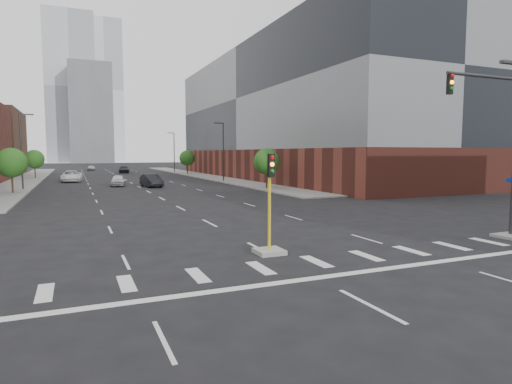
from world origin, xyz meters
TOP-DOWN VIEW (x-y plane):
  - ground at (0.00, 0.00)m, footprint 400.00×400.00m
  - sidewalk_left_far at (-15.00, 74.00)m, footprint 5.00×92.00m
  - sidewalk_right_far at (15.00, 74.00)m, footprint 5.00×92.00m
  - building_right_main at (29.50, 60.00)m, footprint 24.00×70.00m
  - tower_left at (-8.00, 220.00)m, footprint 22.00×22.00m
  - tower_right at (10.00, 260.00)m, footprint 20.00×20.00m
  - tower_mid at (0.00, 200.00)m, footprint 18.00×18.00m
  - median_traffic_signal at (0.00, 8.97)m, footprint 1.20×1.20m
  - mast_arm_signal at (12.61, 7.50)m, footprint 5.12×0.90m
  - streetlight_right_a at (13.41, 55.00)m, footprint 1.60×0.22m
  - streetlight_right_b at (13.41, 90.00)m, footprint 1.60×0.22m
  - streetlight_left at (-13.41, 50.00)m, footprint 1.60×0.22m
  - tree_left_near at (-14.00, 45.00)m, footprint 3.20×3.20m
  - tree_left_far at (-14.00, 75.00)m, footprint 3.20×3.20m
  - tree_right_near at (14.00, 40.00)m, footprint 3.20×3.20m
  - tree_right_far at (14.00, 80.00)m, footprint 3.20×3.20m
  - car_near_left at (-2.38, 52.34)m, footprint 2.47×4.69m
  - car_mid_right at (1.50, 49.10)m, footprint 2.45×5.28m
  - car_far_left at (-8.18, 64.09)m, footprint 3.20×6.35m
  - car_deep_right at (2.47, 91.68)m, footprint 2.75×5.67m
  - car_distant at (-3.76, 109.53)m, footprint 2.15×4.09m

SIDE VIEW (x-z plane):
  - ground at x=0.00m, z-range 0.00..0.00m
  - sidewalk_left_far at x=-15.00m, z-range 0.00..0.15m
  - sidewalk_right_far at x=15.00m, z-range 0.00..0.15m
  - car_distant at x=-3.76m, z-range 0.00..1.33m
  - car_near_left at x=-2.38m, z-range 0.00..1.52m
  - car_deep_right at x=2.47m, z-range 0.00..1.59m
  - car_mid_right at x=1.50m, z-range 0.00..1.68m
  - car_far_left at x=-8.18m, z-range 0.00..1.72m
  - median_traffic_signal at x=0.00m, z-range -1.23..3.17m
  - tree_left_near at x=-14.00m, z-range 0.97..5.82m
  - tree_left_far at x=-14.00m, z-range 0.97..5.82m
  - tree_right_near at x=14.00m, z-range 0.97..5.82m
  - tree_right_far at x=14.00m, z-range 0.97..5.82m
  - streetlight_right_a at x=13.41m, z-range 0.47..9.55m
  - streetlight_right_b at x=13.41m, z-range 0.47..9.55m
  - streetlight_left at x=-13.41m, z-range 0.47..9.55m
  - mast_arm_signal at x=12.61m, z-range 1.11..10.18m
  - building_right_main at x=29.50m, z-range 0.00..22.00m
  - tower_mid at x=0.00m, z-range 0.00..44.00m
  - tower_left at x=-8.00m, z-range 0.00..70.00m
  - tower_right at x=10.00m, z-range 0.00..80.00m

